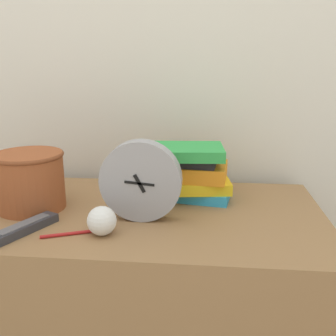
# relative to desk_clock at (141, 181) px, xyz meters

# --- Properties ---
(wall_back) EXTENTS (6.00, 0.04, 2.40)m
(wall_back) POSITION_rel_desk_clock_xyz_m (-0.10, 0.40, 0.39)
(wall_back) COLOR silver
(wall_back) RESTS_ON ground_plane
(desk) EXTENTS (1.16, 0.55, 0.71)m
(desk) POSITION_rel_desk_clock_xyz_m (-0.10, 0.06, -0.46)
(desk) COLOR olive
(desk) RESTS_ON ground_plane
(desk_clock) EXTENTS (0.20, 0.05, 0.20)m
(desk_clock) POSITION_rel_desk_clock_xyz_m (0.00, 0.00, 0.00)
(desk_clock) COLOR #99999E
(desk_clock) RESTS_ON desk
(book_stack) EXTENTS (0.25, 0.21, 0.16)m
(book_stack) POSITION_rel_desk_clock_xyz_m (0.12, 0.18, -0.02)
(book_stack) COLOR #2D9ED1
(book_stack) RESTS_ON desk
(basket) EXTENTS (0.19, 0.19, 0.15)m
(basket) POSITION_rel_desk_clock_xyz_m (-0.31, 0.05, -0.02)
(basket) COLOR #994C28
(basket) RESTS_ON desk
(tv_remote) EXTENTS (0.12, 0.18, 0.02)m
(tv_remote) POSITION_rel_desk_clock_xyz_m (-0.26, -0.10, -0.09)
(tv_remote) COLOR #333338
(tv_remote) RESTS_ON desk
(crumpled_paper_ball) EXTENTS (0.07, 0.07, 0.07)m
(crumpled_paper_ball) POSITION_rel_desk_clock_xyz_m (-0.08, -0.10, -0.07)
(crumpled_paper_ball) COLOR white
(crumpled_paper_ball) RESTS_ON desk
(pen) EXTENTS (0.15, 0.07, 0.01)m
(pen) POSITION_rel_desk_clock_xyz_m (-0.14, -0.10, -0.10)
(pen) COLOR #B21E1E
(pen) RESTS_ON desk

